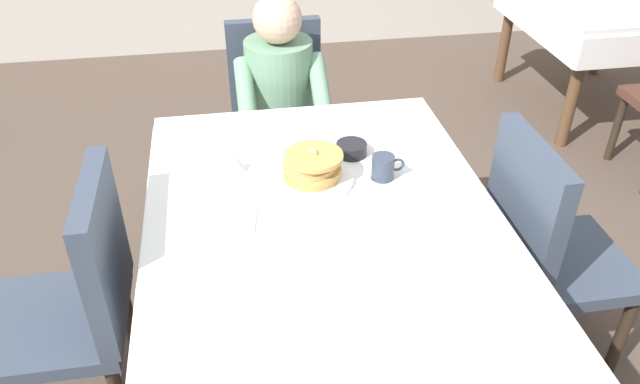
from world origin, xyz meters
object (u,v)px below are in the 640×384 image
cup_coffee (384,167)px  bowl_butter (351,149)px  diner_person (281,96)px  background_table_far (602,14)px  breakfast_stack (311,165)px  knife_right_of_plate (368,178)px  chair_left_side (81,295)px  chair_right_side (543,243)px  fork_left_of_plate (256,189)px  syrup_pitcher (234,162)px  plate_breakfast (312,179)px  chair_diner (278,108)px  spoon_near_edge (316,249)px  dining_table_main (324,239)px

cup_coffee → bowl_butter: size_ratio=1.03×
diner_person → background_table_far: size_ratio=1.00×
breakfast_stack → knife_right_of_plate: breakfast_stack is taller
chair_left_side → knife_right_of_plate: bearing=-79.1°
chair_right_side → cup_coffee: size_ratio=8.23×
bowl_butter → fork_left_of_plate: (-0.36, -0.17, -0.02)m
breakfast_stack → syrup_pitcher: breakfast_stack is taller
chair_left_side → fork_left_of_plate: 0.64m
bowl_butter → fork_left_of_plate: bowl_butter is taller
diner_person → background_table_far: bearing=-156.6°
chair_right_side → breakfast_stack: size_ratio=4.76×
chair_left_side → knife_right_of_plate: (0.95, 0.18, 0.21)m
diner_person → chair_right_side: diner_person is taller
chair_right_side → background_table_far: bearing=145.8°
diner_person → syrup_pitcher: diner_person is taller
plate_breakfast → cup_coffee: size_ratio=2.48×
chair_diner → breakfast_stack: (0.01, -0.97, 0.27)m
breakfast_stack → fork_left_of_plate: breakfast_stack is taller
chair_diner → cup_coffee: chair_diner is taller
chair_left_side → chair_diner: bearing=-32.7°
knife_right_of_plate → spoon_near_edge: (-0.24, -0.34, 0.00)m
knife_right_of_plate → background_table_far: knife_right_of_plate is taller
chair_right_side → syrup_pitcher: 1.10m
plate_breakfast → fork_left_of_plate: 0.19m
chair_right_side → syrup_pitcher: chair_right_side is taller
chair_diner → fork_left_of_plate: chair_diner is taller
chair_diner → bowl_butter: 0.87m
plate_breakfast → background_table_far: (2.08, 1.72, -0.13)m
dining_table_main → cup_coffee: 0.32m
chair_left_side → knife_right_of_plate: chair_left_side is taller
chair_right_side → bowl_butter: chair_right_side is taller
plate_breakfast → cup_coffee: (0.24, -0.02, 0.03)m
diner_person → plate_breakfast: diner_person is taller
dining_table_main → cup_coffee: size_ratio=13.49×
syrup_pitcher → knife_right_of_plate: 0.46m
diner_person → breakfast_stack: size_ratio=5.73×
chair_left_side → cup_coffee: size_ratio=8.23×
fork_left_of_plate → knife_right_of_plate: (0.38, 0.00, 0.00)m
syrup_pitcher → diner_person: bearing=71.5°
dining_table_main → chair_left_side: chair_left_side is taller
chair_left_side → syrup_pitcher: bearing=-59.2°
fork_left_of_plate → chair_left_side: bearing=114.2°
plate_breakfast → syrup_pitcher: 0.27m
breakfast_stack → knife_right_of_plate: 0.20m
knife_right_of_plate → fork_left_of_plate: bearing=93.0°
chair_left_side → syrup_pitcher: 0.65m
chair_left_side → knife_right_of_plate: size_ratio=4.65×
plate_breakfast → cup_coffee: cup_coffee is taller
dining_table_main → diner_person: diner_person is taller
breakfast_stack → cup_coffee: size_ratio=1.73×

